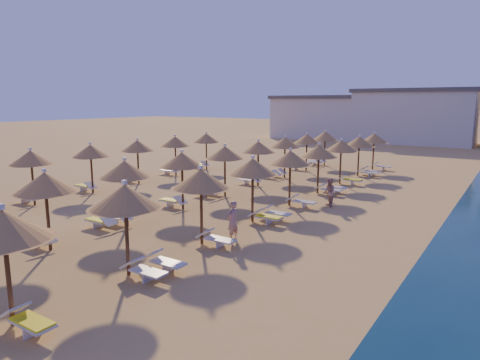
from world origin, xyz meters
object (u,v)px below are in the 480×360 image
Objects in this scene: parasol_row_west at (205,157)px; beachgoer_a at (233,221)px; beachgoer_b at (329,193)px; parasol_row_east at (273,163)px.

parasol_row_west is 22.31× the size of beachgoer_a.
parasol_row_west is at bearing -105.84° from beachgoer_b.
beachgoer_b is 7.63m from beachgoer_a.
parasol_row_west is 7.02m from beachgoer_b.
beachgoer_b is 0.93× the size of beachgoer_a.
parasol_row_east reaches higher than beachgoer_a.
parasol_row_west is 7.18m from beachgoer_a.
beachgoer_b is at bearing 176.21° from beachgoer_a.
parasol_row_east is 22.31× the size of beachgoer_a.
beachgoer_a is at bearing -42.86° from parasol_row_west.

